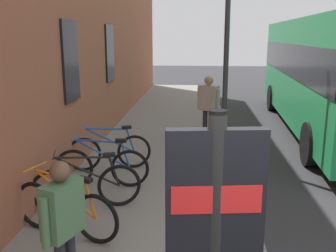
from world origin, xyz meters
The scene contains 11 objects.
ground centered at (6.00, -1.00, 0.00)m, with size 60.00×60.00×0.00m, color #2D2D30.
sidewalk_pavement centered at (8.00, 1.75, 0.06)m, with size 24.00×3.50×0.12m, color gray.
bicycle_far_end centered at (2.80, 2.78, 0.51)m, with size 0.71×1.69×0.97m.
bicycle_beside_lamp centered at (3.68, 2.71, 0.51)m, with size 0.64×1.72×0.97m.
bicycle_by_door centered at (4.64, 2.70, 0.51)m, with size 0.48×1.77×0.97m.
bicycle_nearest_sign centered at (5.60, 2.77, 0.51)m, with size 0.63×1.72×0.97m.
transit_info_sign centered at (-0.08, 0.85, 1.72)m, with size 0.15×0.56×2.40m.
city_bus centered at (9.81, -3.00, 1.92)m, with size 10.63×3.12×3.35m.
pedestrian_crossing_street centered at (7.93, 0.65, 1.20)m, with size 0.48×0.58×1.76m.
pedestrian_by_facade centered at (1.45, 2.30, 1.08)m, with size 0.57×0.37×1.57m.
street_lamp centered at (6.99, 0.30, 3.40)m, with size 0.28×0.28×5.58m.
Camera 1 is at (-2.07, 0.96, 2.90)m, focal length 41.17 mm.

